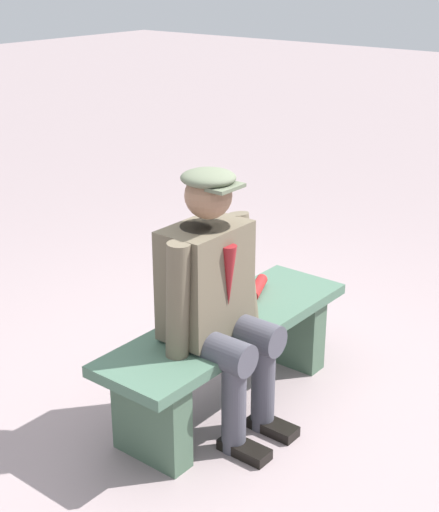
{
  "coord_description": "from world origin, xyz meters",
  "views": [
    {
      "loc": [
        2.53,
        1.96,
        2.05
      ],
      "look_at": [
        0.07,
        0.0,
        0.81
      ],
      "focal_mm": 53.03,
      "sensor_mm": 36.0,
      "label": 1
    }
  ],
  "objects": [
    {
      "name": "ground_plane",
      "position": [
        0.0,
        0.0,
        0.0
      ],
      "size": [
        30.0,
        30.0,
        0.0
      ],
      "primitive_type": "plane",
      "color": "gray"
    },
    {
      "name": "rolled_magazine",
      "position": [
        -0.35,
        -0.08,
        0.48
      ],
      "size": [
        0.23,
        0.14,
        0.06
      ],
      "primitive_type": "cylinder",
      "rotation": [
        0.0,
        1.57,
        0.41
      ],
      "color": "#B21E1E",
      "rests_on": "bench"
    },
    {
      "name": "seated_man",
      "position": [
        0.17,
        0.06,
        0.67
      ],
      "size": [
        0.57,
        0.56,
        1.23
      ],
      "color": "brown",
      "rests_on": "ground"
    },
    {
      "name": "bench",
      "position": [
        0.0,
        0.0,
        0.31
      ],
      "size": [
        1.44,
        0.44,
        0.46
      ],
      "color": "#466653",
      "rests_on": "ground"
    }
  ]
}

